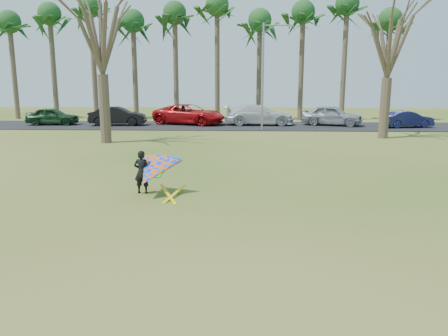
{
  "coord_description": "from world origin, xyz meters",
  "views": [
    {
      "loc": [
        0.64,
        -11.76,
        3.92
      ],
      "look_at": [
        0.0,
        2.0,
        1.1
      ],
      "focal_mm": 35.0,
      "sensor_mm": 36.0,
      "label": 1
    }
  ],
  "objects_px": {
    "kite_flyer": "(152,171)",
    "car_4": "(332,115)",
    "car_0": "(53,116)",
    "bare_tree_right": "(390,37)",
    "car_3": "(259,115)",
    "car_2": "(189,114)",
    "bare_tree_left": "(100,28)",
    "car_1": "(118,116)",
    "streetlight": "(265,72)",
    "car_5": "(407,119)"
  },
  "relations": [
    {
      "from": "car_1",
      "to": "car_0",
      "type": "bearing_deg",
      "value": 84.74
    },
    {
      "from": "car_0",
      "to": "car_3",
      "type": "xyz_separation_m",
      "value": [
        17.67,
        0.7,
        0.12
      ]
    },
    {
      "from": "car_5",
      "to": "car_0",
      "type": "bearing_deg",
      "value": 77.66
    },
    {
      "from": "streetlight",
      "to": "car_3",
      "type": "relative_size",
      "value": 1.36
    },
    {
      "from": "car_1",
      "to": "kite_flyer",
      "type": "relative_size",
      "value": 1.97
    },
    {
      "from": "bare_tree_left",
      "to": "car_1",
      "type": "xyz_separation_m",
      "value": [
        -2.07,
        9.78,
        -6.08
      ]
    },
    {
      "from": "bare_tree_left",
      "to": "car_1",
      "type": "distance_m",
      "value": 11.7
    },
    {
      "from": "car_2",
      "to": "streetlight",
      "type": "bearing_deg",
      "value": -103.46
    },
    {
      "from": "car_1",
      "to": "streetlight",
      "type": "bearing_deg",
      "value": -106.22
    },
    {
      "from": "car_5",
      "to": "bare_tree_right",
      "type": "bearing_deg",
      "value": 137.63
    },
    {
      "from": "bare_tree_right",
      "to": "car_1",
      "type": "height_order",
      "value": "bare_tree_right"
    },
    {
      "from": "car_4",
      "to": "kite_flyer",
      "type": "relative_size",
      "value": 2.09
    },
    {
      "from": "car_1",
      "to": "car_4",
      "type": "bearing_deg",
      "value": -90.89
    },
    {
      "from": "bare_tree_right",
      "to": "streetlight",
      "type": "height_order",
      "value": "bare_tree_right"
    },
    {
      "from": "kite_flyer",
      "to": "car_4",
      "type": "bearing_deg",
      "value": 65.41
    },
    {
      "from": "car_3",
      "to": "car_2",
      "type": "bearing_deg",
      "value": 86.82
    },
    {
      "from": "bare_tree_left",
      "to": "bare_tree_right",
      "type": "height_order",
      "value": "bare_tree_left"
    },
    {
      "from": "bare_tree_right",
      "to": "car_2",
      "type": "xyz_separation_m",
      "value": [
        -14.13,
        7.97,
        -5.64
      ]
    },
    {
      "from": "bare_tree_right",
      "to": "car_2",
      "type": "relative_size",
      "value": 1.49
    },
    {
      "from": "car_1",
      "to": "kite_flyer",
      "type": "bearing_deg",
      "value": -164.48
    },
    {
      "from": "streetlight",
      "to": "car_3",
      "type": "bearing_deg",
      "value": 94.22
    },
    {
      "from": "car_4",
      "to": "kite_flyer",
      "type": "height_order",
      "value": "kite_flyer"
    },
    {
      "from": "car_4",
      "to": "car_3",
      "type": "bearing_deg",
      "value": 107.76
    },
    {
      "from": "car_0",
      "to": "kite_flyer",
      "type": "height_order",
      "value": "kite_flyer"
    },
    {
      "from": "car_0",
      "to": "car_1",
      "type": "xyz_separation_m",
      "value": [
        5.72,
        -0.19,
        0.04
      ]
    },
    {
      "from": "bare_tree_right",
      "to": "car_4",
      "type": "distance_m",
      "value": 9.65
    },
    {
      "from": "car_2",
      "to": "car_3",
      "type": "xyz_separation_m",
      "value": [
        6.02,
        -0.3,
        -0.01
      ]
    },
    {
      "from": "car_1",
      "to": "car_5",
      "type": "distance_m",
      "value": 23.89
    },
    {
      "from": "bare_tree_right",
      "to": "car_1",
      "type": "xyz_separation_m",
      "value": [
        -20.07,
        6.78,
        -5.73
      ]
    },
    {
      "from": "streetlight",
      "to": "car_0",
      "type": "distance_m",
      "value": 18.56
    },
    {
      "from": "car_0",
      "to": "car_2",
      "type": "distance_m",
      "value": 11.7
    },
    {
      "from": "car_3",
      "to": "kite_flyer",
      "type": "relative_size",
      "value": 2.46
    },
    {
      "from": "car_0",
      "to": "streetlight",
      "type": "bearing_deg",
      "value": -104.34
    },
    {
      "from": "car_0",
      "to": "car_2",
      "type": "bearing_deg",
      "value": -90.05
    },
    {
      "from": "car_1",
      "to": "car_5",
      "type": "xyz_separation_m",
      "value": [
        23.89,
        -0.53,
        -0.11
      ]
    },
    {
      "from": "car_5",
      "to": "car_1",
      "type": "bearing_deg",
      "value": 77.78
    },
    {
      "from": "car_2",
      "to": "car_0",
      "type": "bearing_deg",
      "value": 113.67
    },
    {
      "from": "car_4",
      "to": "car_2",
      "type": "bearing_deg",
      "value": 106.82
    },
    {
      "from": "car_0",
      "to": "bare_tree_right",
      "type": "bearing_deg",
      "value": -110.07
    },
    {
      "from": "car_5",
      "to": "kite_flyer",
      "type": "distance_m",
      "value": 27.09
    },
    {
      "from": "car_0",
      "to": "car_3",
      "type": "bearing_deg",
      "value": -92.67
    },
    {
      "from": "car_0",
      "to": "car_5",
      "type": "height_order",
      "value": "car_0"
    },
    {
      "from": "car_1",
      "to": "car_2",
      "type": "relative_size",
      "value": 0.76
    },
    {
      "from": "car_5",
      "to": "streetlight",
      "type": "bearing_deg",
      "value": 89.99
    },
    {
      "from": "bare_tree_left",
      "to": "car_1",
      "type": "relative_size",
      "value": 2.06
    },
    {
      "from": "bare_tree_left",
      "to": "car_0",
      "type": "xyz_separation_m",
      "value": [
        -7.78,
        9.97,
        -6.12
      ]
    },
    {
      "from": "streetlight",
      "to": "kite_flyer",
      "type": "bearing_deg",
      "value": -103.45
    },
    {
      "from": "bare_tree_left",
      "to": "kite_flyer",
      "type": "bearing_deg",
      "value": -65.95
    },
    {
      "from": "bare_tree_right",
      "to": "car_3",
      "type": "bearing_deg",
      "value": 136.6
    },
    {
      "from": "car_0",
      "to": "car_5",
      "type": "distance_m",
      "value": 29.61
    }
  ]
}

